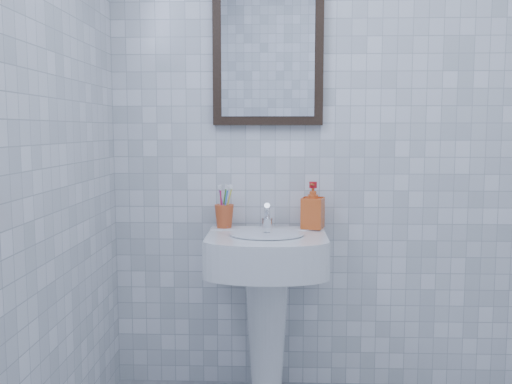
{
  "coord_description": "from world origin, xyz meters",
  "views": [
    {
      "loc": [
        -0.34,
        -1.45,
        1.22
      ],
      "look_at": [
        -0.42,
        0.86,
        0.97
      ],
      "focal_mm": 40.0,
      "sensor_mm": 36.0,
      "label": 1
    }
  ],
  "objects": [
    {
      "name": "wall_mirror",
      "position": [
        -0.38,
        1.18,
        1.55
      ],
      "size": [
        0.5,
        0.04,
        0.62
      ],
      "color": "black",
      "rests_on": "wall_back"
    },
    {
      "name": "washbasin",
      "position": [
        -0.38,
        0.98,
        0.53
      ],
      "size": [
        0.51,
        0.37,
        0.78
      ],
      "color": "white",
      "rests_on": "ground"
    },
    {
      "name": "wall_back",
      "position": [
        0.0,
        1.2,
        1.25
      ],
      "size": [
        2.2,
        0.02,
        2.5
      ],
      "primitive_type": "cube",
      "color": "white",
      "rests_on": "ground"
    },
    {
      "name": "faucet",
      "position": [
        -0.38,
        1.08,
        0.83
      ],
      "size": [
        0.05,
        0.11,
        0.12
      ],
      "color": "silver",
      "rests_on": "washbasin"
    },
    {
      "name": "soap_dispenser",
      "position": [
        -0.17,
        1.09,
        0.88
      ],
      "size": [
        0.12,
        0.12,
        0.21
      ],
      "primitive_type": "imported",
      "rotation": [
        0.0,
        0.0,
        -0.28
      ],
      "color": "red",
      "rests_on": "washbasin"
    },
    {
      "name": "toothbrush_cup",
      "position": [
        -0.57,
        1.1,
        0.83
      ],
      "size": [
        0.1,
        0.1,
        0.1
      ],
      "primitive_type": null,
      "rotation": [
        0.0,
        0.0,
        -0.14
      ],
      "color": "#CA4E24",
      "rests_on": "washbasin"
    }
  ]
}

